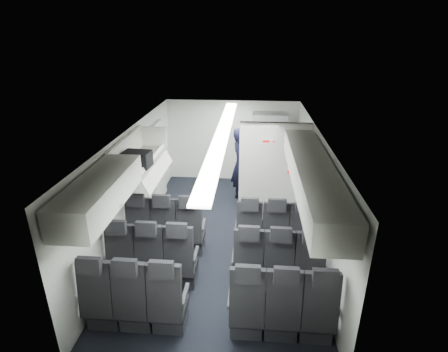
% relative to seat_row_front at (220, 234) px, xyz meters
% --- Properties ---
extents(cabin_shell, '(3.41, 6.01, 2.16)m').
position_rel_seat_row_front_xyz_m(cabin_shell, '(0.00, 0.53, 0.72)').
color(cabin_shell, black).
rests_on(cabin_shell, ground).
extents(seat_row_front, '(3.33, 0.56, 1.24)m').
position_rel_seat_row_front_xyz_m(seat_row_front, '(0.00, 0.00, 0.00)').
color(seat_row_front, black).
rests_on(seat_row_front, cabin_shell).
extents(seat_row_mid, '(3.33, 0.56, 1.24)m').
position_rel_seat_row_front_xyz_m(seat_row_mid, '(0.00, -0.90, 0.00)').
color(seat_row_mid, black).
rests_on(seat_row_mid, cabin_shell).
extents(seat_row_rear, '(3.33, 0.56, 1.24)m').
position_rel_seat_row_front_xyz_m(seat_row_rear, '(0.00, -1.80, 0.00)').
color(seat_row_rear, black).
rests_on(seat_row_rear, cabin_shell).
extents(overhead_bin_left_rear, '(0.53, 1.80, 0.40)m').
position_rel_seat_row_front_xyz_m(overhead_bin_left_rear, '(-1.40, -1.47, 1.46)').
color(overhead_bin_left_rear, white).
rests_on(overhead_bin_left_rear, cabin_shell).
extents(overhead_bin_left_front_open, '(0.64, 1.70, 0.72)m').
position_rel_seat_row_front_xyz_m(overhead_bin_left_front_open, '(-1.44, 0.28, 1.33)').
color(overhead_bin_left_front_open, '#9E9E93').
rests_on(overhead_bin_left_front_open, cabin_shell).
extents(overhead_bin_right_rear, '(0.53, 1.80, 0.40)m').
position_rel_seat_row_front_xyz_m(overhead_bin_right_rear, '(1.40, -1.47, 1.46)').
color(overhead_bin_right_rear, white).
rests_on(overhead_bin_right_rear, cabin_shell).
extents(overhead_bin_right_front, '(0.53, 1.70, 0.40)m').
position_rel_seat_row_front_xyz_m(overhead_bin_right_front, '(1.40, 0.28, 1.46)').
color(overhead_bin_right_front, white).
rests_on(overhead_bin_right_front, cabin_shell).
extents(bulkhead_partition, '(1.40, 0.15, 2.13)m').
position_rel_seat_row_front_xyz_m(bulkhead_partition, '(0.98, 1.33, 0.67)').
color(bulkhead_partition, silver).
rests_on(bulkhead_partition, cabin_shell).
extents(galley_unit, '(0.85, 0.52, 1.90)m').
position_rel_seat_row_front_xyz_m(galley_unit, '(0.95, 3.25, 0.55)').
color(galley_unit, '#939399').
rests_on(galley_unit, cabin_shell).
extents(boarding_door, '(0.12, 1.27, 1.86)m').
position_rel_seat_row_front_xyz_m(boarding_door, '(-1.64, 2.09, 0.55)').
color(boarding_door, silver).
rests_on(boarding_door, cabin_shell).
extents(flight_attendant, '(0.64, 0.77, 1.80)m').
position_rel_seat_row_front_xyz_m(flight_attendant, '(0.28, 2.20, 0.50)').
color(flight_attendant, black).
rests_on(flight_attendant, ground).
extents(carry_on_bag, '(0.47, 0.35, 0.26)m').
position_rel_seat_row_front_xyz_m(carry_on_bag, '(-1.36, -0.05, 1.41)').
color(carry_on_bag, black).
rests_on(carry_on_bag, overhead_bin_left_front_open).
extents(papers, '(0.18, 0.04, 0.13)m').
position_rel_seat_row_front_xyz_m(papers, '(0.47, 2.15, 0.70)').
color(papers, white).
rests_on(papers, flight_attendant).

